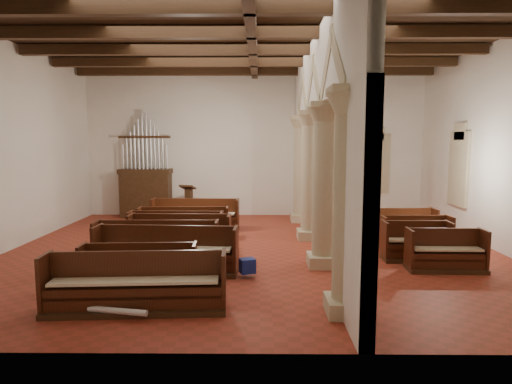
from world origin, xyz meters
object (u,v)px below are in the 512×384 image
at_px(lectern, 189,205).
at_px(nave_pew_0, 136,292).
at_px(aisle_pew_0, 446,257).
at_px(processional_banner, 362,203).
at_px(pipe_organ, 146,184).

relative_size(lectern, nave_pew_0, 0.42).
height_order(nave_pew_0, aisle_pew_0, nave_pew_0).
relative_size(processional_banner, aisle_pew_0, 1.37).
bearing_deg(pipe_organ, aisle_pew_0, -38.56).
bearing_deg(processional_banner, aisle_pew_0, -62.28).
xyz_separation_m(processional_banner, nave_pew_0, (-6.15, -8.47, -0.46)).
bearing_deg(aisle_pew_0, lectern, 138.44).
relative_size(pipe_organ, lectern, 3.11).
relative_size(processional_banner, nave_pew_0, 0.75).
distance_m(processional_banner, aisle_pew_0, 5.97).
bearing_deg(aisle_pew_0, pipe_organ, 142.86).
height_order(pipe_organ, nave_pew_0, pipe_organ).
bearing_deg(lectern, aisle_pew_0, -25.93).
bearing_deg(processional_banner, lectern, -166.81).
relative_size(lectern, processional_banner, 0.56).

